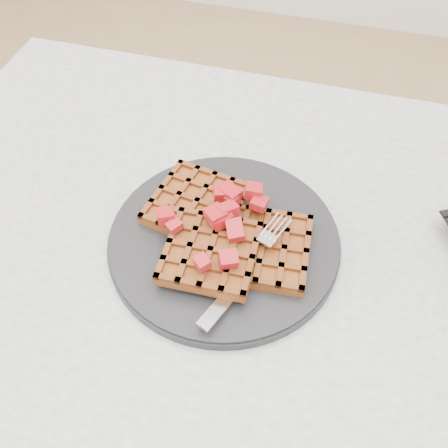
# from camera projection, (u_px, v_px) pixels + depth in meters

# --- Properties ---
(table) EXTENTS (1.20, 0.80, 0.75)m
(table) POSITION_uv_depth(u_px,v_px,m) (307.00, 334.00, 0.67)
(table) COLOR silver
(table) RESTS_ON ground
(plate) EXTENTS (0.29, 0.29, 0.02)m
(plate) POSITION_uv_depth(u_px,v_px,m) (224.00, 240.00, 0.62)
(plate) COLOR black
(plate) RESTS_ON table
(waffles) EXTENTS (0.22, 0.19, 0.03)m
(waffles) POSITION_uv_depth(u_px,v_px,m) (223.00, 233.00, 0.60)
(waffles) COLOR brown
(waffles) RESTS_ON plate
(strawberry_pile) EXTENTS (0.15, 0.15, 0.02)m
(strawberry_pile) POSITION_uv_depth(u_px,v_px,m) (224.00, 216.00, 0.58)
(strawberry_pile) COLOR #910008
(strawberry_pile) RESTS_ON waffles
(fork) EXTENTS (0.08, 0.18, 0.02)m
(fork) POSITION_uv_depth(u_px,v_px,m) (251.00, 267.00, 0.58)
(fork) COLOR silver
(fork) RESTS_ON plate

